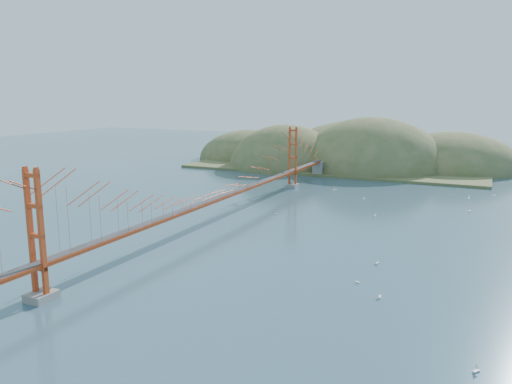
% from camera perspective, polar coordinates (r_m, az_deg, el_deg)
% --- Properties ---
extents(ground, '(320.00, 320.00, 0.00)m').
position_cam_1_polar(ground, '(70.37, -4.74, -3.46)').
color(ground, '#304E60').
rests_on(ground, ground).
extents(bridge, '(2.20, 94.40, 12.00)m').
position_cam_1_polar(bridge, '(69.12, -4.76, 2.20)').
color(bridge, gray).
rests_on(bridge, ground).
extents(far_headlands, '(84.00, 58.00, 25.00)m').
position_cam_1_polar(far_headlands, '(132.54, 11.14, 3.17)').
color(far_headlands, olive).
rests_on(far_headlands, ground).
extents(sailboat_4, '(0.64, 0.64, 0.71)m').
position_cam_1_polar(sailboat_4, '(83.37, 23.24, -1.94)').
color(sailboat_4, white).
rests_on(sailboat_4, ground).
extents(sailboat_1, '(0.58, 0.58, 0.62)m').
position_cam_1_polar(sailboat_1, '(75.55, 13.47, -2.62)').
color(sailboat_1, white).
rests_on(sailboat_1, ground).
extents(sailboat_7, '(0.61, 0.55, 0.69)m').
position_cam_1_polar(sailboat_7, '(98.22, 25.56, -0.29)').
color(sailboat_7, white).
rests_on(sailboat_7, ground).
extents(sailboat_12, '(0.64, 0.55, 0.74)m').
position_cam_1_polar(sailboat_12, '(94.76, 8.97, 0.29)').
color(sailboat_12, white).
rests_on(sailboat_12, ground).
extents(sailboat_15, '(0.55, 0.64, 0.74)m').
position_cam_1_polar(sailboat_15, '(93.23, 23.15, -0.65)').
color(sailboat_15, white).
rests_on(sailboat_15, ground).
extents(sailboat_13, '(0.61, 0.61, 0.65)m').
position_cam_1_polar(sailboat_13, '(36.86, 23.87, -18.10)').
color(sailboat_13, white).
rests_on(sailboat_13, ground).
extents(sailboat_0, '(0.52, 0.60, 0.68)m').
position_cam_1_polar(sailboat_0, '(46.12, 13.96, -11.45)').
color(sailboat_0, white).
rests_on(sailboat_0, ground).
extents(sailboat_3, '(0.50, 0.50, 0.56)m').
position_cam_1_polar(sailboat_3, '(74.86, 2.39, -2.45)').
color(sailboat_3, white).
rests_on(sailboat_3, ground).
extents(sailboat_16, '(0.59, 0.59, 0.65)m').
position_cam_1_polar(sailboat_16, '(87.63, 12.20, -0.70)').
color(sailboat_16, white).
rests_on(sailboat_16, ground).
extents(sailboat_6, '(0.53, 0.53, 0.57)m').
position_cam_1_polar(sailboat_6, '(49.06, 11.53, -9.98)').
color(sailboat_6, white).
rests_on(sailboat_6, ground).
extents(sailboat_14, '(0.56, 0.60, 0.67)m').
position_cam_1_polar(sailboat_14, '(54.80, 13.69, -7.80)').
color(sailboat_14, white).
rests_on(sailboat_14, ground).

